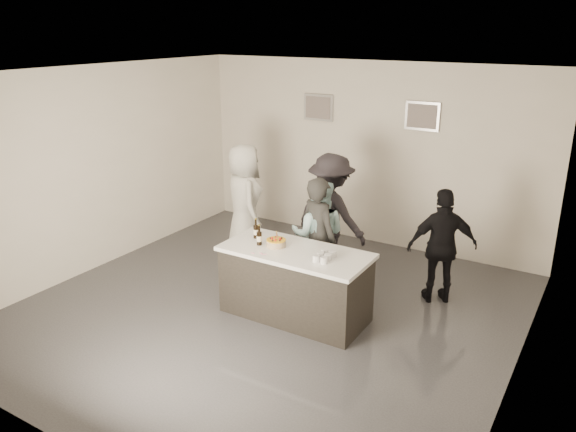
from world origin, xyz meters
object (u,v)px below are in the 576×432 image
at_px(bar_counter, 295,283).
at_px(person_guest_left, 245,201).
at_px(beer_bottle_b, 259,235).
at_px(person_guest_right, 442,246).
at_px(person_main_blue, 318,236).
at_px(person_guest_back, 331,215).
at_px(person_main_black, 319,237).
at_px(cake, 276,243).
at_px(beer_bottle_a, 256,229).

xyz_separation_m(bar_counter, person_guest_left, (-1.72, 1.34, 0.45)).
height_order(bar_counter, beer_bottle_b, beer_bottle_b).
bearing_deg(person_guest_left, person_guest_right, -138.41).
relative_size(person_guest_left, person_guest_right, 1.16).
height_order(person_main_blue, person_guest_back, person_guest_back).
bearing_deg(person_main_black, person_guest_back, -53.33).
height_order(beer_bottle_b, person_guest_back, person_guest_back).
distance_m(cake, person_main_blue, 0.88).
bearing_deg(bar_counter, beer_bottle_b, -170.71).
bearing_deg(person_guest_right, person_main_blue, -13.88).
bearing_deg(person_main_black, beer_bottle_b, 84.11).
height_order(beer_bottle_b, person_main_blue, person_main_blue).
bearing_deg(person_guest_back, cake, 99.94).
distance_m(cake, person_main_black, 0.76).
distance_m(person_main_black, person_main_blue, 0.16).
distance_m(person_guest_left, person_guest_right, 3.15).
distance_m(bar_counter, person_main_black, 0.81).
bearing_deg(person_guest_back, beer_bottle_a, 84.20).
bearing_deg(cake, beer_bottle_a, 164.56).
height_order(beer_bottle_a, person_guest_right, person_guest_right).
distance_m(person_guest_left, person_guest_back, 1.48).
xyz_separation_m(cake, beer_bottle_a, (-0.38, 0.10, 0.09)).
relative_size(bar_counter, person_guest_back, 1.03).
distance_m(bar_counter, person_guest_left, 2.22).
distance_m(bar_counter, person_guest_back, 1.52).
relative_size(beer_bottle_a, person_main_blue, 0.17).
xyz_separation_m(beer_bottle_b, person_main_blue, (0.34, 0.93, -0.24)).
bearing_deg(bar_counter, person_guest_back, 99.71).
relative_size(beer_bottle_a, person_main_black, 0.16).
xyz_separation_m(beer_bottle_b, person_main_black, (0.42, 0.79, -0.20)).
bearing_deg(beer_bottle_a, bar_counter, -8.38).
xyz_separation_m(beer_bottle_a, person_guest_back, (0.41, 1.33, -0.13)).
bearing_deg(person_guest_left, cake, 178.04).
bearing_deg(cake, person_guest_left, 137.03).
distance_m(beer_bottle_b, person_main_black, 0.92).
bearing_deg(person_main_blue, beer_bottle_a, 36.71).
height_order(beer_bottle_b, person_guest_right, person_guest_right).
relative_size(cake, person_main_black, 0.15).
relative_size(bar_counter, person_guest_left, 1.03).
bearing_deg(person_main_black, cake, 95.44).
height_order(cake, beer_bottle_a, beer_bottle_a).
xyz_separation_m(beer_bottle_a, person_main_black, (0.59, 0.62, -0.20)).
relative_size(beer_bottle_a, person_guest_left, 0.14).
height_order(bar_counter, person_guest_right, person_guest_right).
bearing_deg(person_guest_right, person_guest_left, -31.61).
distance_m(beer_bottle_b, person_main_blue, 1.02).
distance_m(beer_bottle_a, beer_bottle_b, 0.24).
relative_size(person_main_black, person_guest_right, 1.06).
bearing_deg(person_guest_left, beer_bottle_b, 172.20).
relative_size(person_guest_right, person_guest_back, 0.86).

